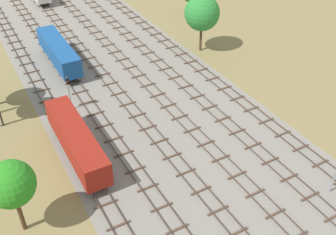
# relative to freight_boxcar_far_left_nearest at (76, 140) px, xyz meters

# --- Properties ---
(ground_plane) EXTENTS (480.00, 480.00, 0.00)m
(ground_plane) POSITION_rel_freight_boxcar_far_left_nearest_xyz_m (11.39, 25.41, -2.45)
(ground_plane) COLOR olive
(ballast_bed) EXTENTS (26.79, 176.00, 0.01)m
(ballast_bed) POSITION_rel_freight_boxcar_far_left_nearest_xyz_m (11.39, 25.41, -2.45)
(ballast_bed) COLOR gray
(ballast_bed) RESTS_ON ground
(track_far_left) EXTENTS (2.40, 126.00, 0.29)m
(track_far_left) POSITION_rel_freight_boxcar_far_left_nearest_xyz_m (-0.01, 26.41, -2.31)
(track_far_left) COLOR #47382D
(track_far_left) RESTS_ON ground
(track_left) EXTENTS (2.40, 126.00, 0.29)m
(track_left) POSITION_rel_freight_boxcar_far_left_nearest_xyz_m (4.55, 26.41, -2.31)
(track_left) COLOR #47382D
(track_left) RESTS_ON ground
(track_centre_left) EXTENTS (2.40, 126.00, 0.29)m
(track_centre_left) POSITION_rel_freight_boxcar_far_left_nearest_xyz_m (9.11, 26.41, -2.31)
(track_centre_left) COLOR #47382D
(track_centre_left) RESTS_ON ground
(track_centre) EXTENTS (2.40, 126.00, 0.29)m
(track_centre) POSITION_rel_freight_boxcar_far_left_nearest_xyz_m (13.67, 26.41, -2.31)
(track_centre) COLOR #47382D
(track_centre) RESTS_ON ground
(track_centre_right) EXTENTS (2.40, 126.00, 0.29)m
(track_centre_right) POSITION_rel_freight_boxcar_far_left_nearest_xyz_m (18.23, 26.41, -2.31)
(track_centre_right) COLOR #47382D
(track_centre_right) RESTS_ON ground
(track_right) EXTENTS (2.40, 126.00, 0.29)m
(track_right) POSITION_rel_freight_boxcar_far_left_nearest_xyz_m (22.79, 26.41, -2.31)
(track_right) COLOR #47382D
(track_right) RESTS_ON ground
(freight_boxcar_far_left_nearest) EXTENTS (2.87, 14.00, 3.60)m
(freight_boxcar_far_left_nearest) POSITION_rel_freight_boxcar_far_left_nearest_xyz_m (0.00, 0.00, 0.00)
(freight_boxcar_far_left_nearest) COLOR maroon
(freight_boxcar_far_left_nearest) RESTS_ON ground
(freight_boxcar_left_near) EXTENTS (2.87, 14.00, 3.60)m
(freight_boxcar_left_near) POSITION_rel_freight_boxcar_far_left_nearest_xyz_m (4.56, 21.90, 0.00)
(freight_boxcar_left_near) COLOR #194C8C
(freight_boxcar_left_near) RESTS_ON ground
(signal_post_nearest) EXTENTS (0.28, 0.47, 4.83)m
(signal_post_nearest) POSITION_rel_freight_boxcar_far_left_nearest_xyz_m (2.27, 9.51, 0.65)
(signal_post_nearest) COLOR gray
(signal_post_nearest) RESTS_ON ground
(lineside_tree_0) EXTENTS (4.21, 4.21, 7.85)m
(lineside_tree_0) POSITION_rel_freight_boxcar_far_left_nearest_xyz_m (-7.63, -7.09, 3.26)
(lineside_tree_0) COLOR #4C331E
(lineside_tree_0) RESTS_ON ground
(lineside_tree_3) EXTENTS (5.61, 5.61, 9.21)m
(lineside_tree_3) POSITION_rel_freight_boxcar_far_left_nearest_xyz_m (26.43, 15.85, 3.94)
(lineside_tree_3) COLOR #4C331E
(lineside_tree_3) RESTS_ON ground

